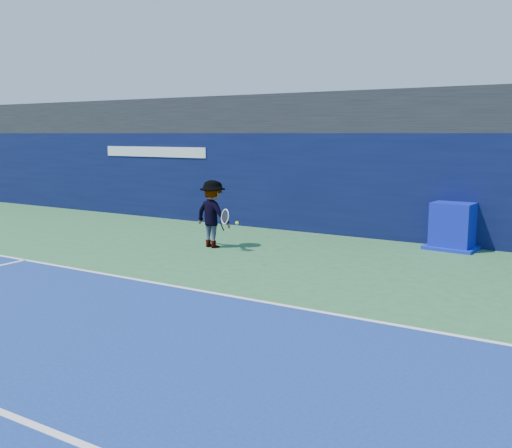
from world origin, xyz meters
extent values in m
plane|color=#2F6A3B|center=(0.00, 0.00, 0.00)|extent=(80.00, 80.00, 0.00)
cube|color=white|center=(0.00, 3.00, 0.01)|extent=(24.00, 0.10, 0.01)
cube|color=black|center=(0.00, 11.50, 3.60)|extent=(36.00, 3.00, 1.20)
cube|color=#091036|center=(0.00, 10.50, 1.50)|extent=(36.00, 1.00, 3.00)
cube|color=white|center=(-7.00, 9.99, 2.35)|extent=(4.50, 0.04, 0.35)
cube|color=#0C14A9|center=(3.40, 9.79, 0.61)|extent=(1.11, 1.11, 1.22)
cube|color=#0C1EAD|center=(3.40, 9.79, 0.04)|extent=(1.38, 1.38, 0.08)
imported|color=white|center=(-2.10, 6.65, 0.89)|extent=(1.25, 0.86, 1.78)
cylinder|color=black|center=(-1.65, 6.40, 0.65)|extent=(0.08, 0.16, 0.28)
torus|color=white|center=(-1.51, 6.35, 0.90)|extent=(0.33, 0.18, 0.32)
cylinder|color=black|center=(-1.51, 6.35, 0.90)|extent=(0.27, 0.14, 0.27)
sphere|color=#C1E018|center=(-0.32, 5.08, 1.01)|extent=(0.08, 0.08, 0.08)
camera|label=1|loc=(6.59, -5.51, 2.99)|focal=40.00mm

